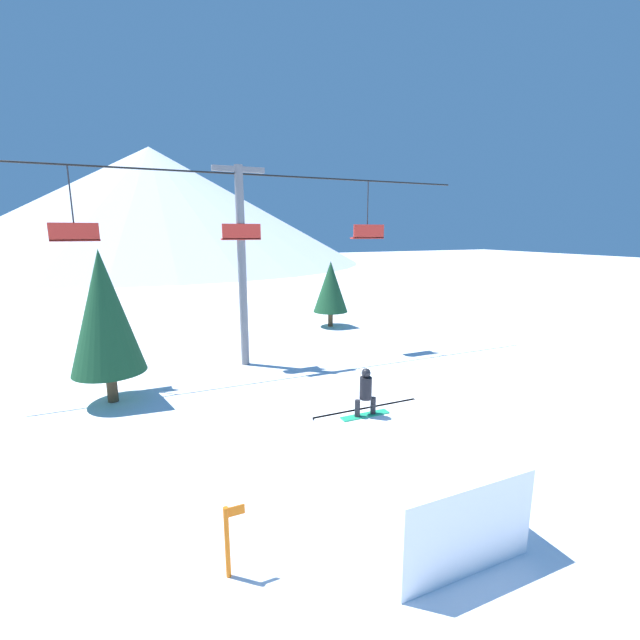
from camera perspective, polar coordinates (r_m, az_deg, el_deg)
name	(u,v)px	position (r m, az deg, el deg)	size (l,w,h in m)	color
ground_plane	(425,537)	(10.62, 13.87, -26.26)	(220.00, 220.00, 0.00)	white
mountain_ridge	(153,206)	(95.51, -21.38, 13.95)	(82.76, 82.76, 22.70)	silver
snow_ramp	(409,478)	(10.63, 11.73, -19.93)	(3.08, 4.00, 1.89)	white
snowboarder	(366,392)	(10.93, 6.10, -9.58)	(1.30, 0.31, 1.26)	#1E9E6B
chairlift	(241,249)	(20.66, -10.43, 9.32)	(23.94, 0.44, 9.42)	slate
pine_tree_near	(104,312)	(17.81, -26.83, 0.91)	(2.68, 2.68, 5.86)	#4C3823
pine_tree_far	(331,287)	(29.15, 1.42, 4.45)	(2.35, 2.35, 4.50)	#4C3823
trail_marker	(228,540)	(9.21, -12.18, -26.72)	(0.41, 0.10, 1.48)	orange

